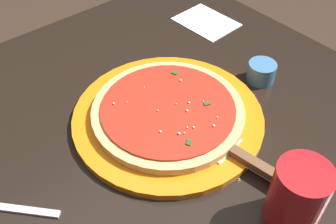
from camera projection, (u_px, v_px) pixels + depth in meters
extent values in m
cube|color=black|center=(178.00, 85.00, 1.40)|extent=(0.06, 0.06, 0.70)
cube|color=black|center=(148.00, 120.00, 0.76)|extent=(0.94, 0.85, 0.03)
cylinder|color=orange|center=(168.00, 117.00, 0.74)|extent=(0.37, 0.37, 0.01)
cylinder|color=#DBB26B|center=(168.00, 111.00, 0.73)|extent=(0.29, 0.29, 0.02)
cylinder|color=red|center=(168.00, 107.00, 0.72)|extent=(0.26, 0.26, 0.00)
sphere|color=#EFEACC|center=(187.00, 127.00, 0.68)|extent=(0.00, 0.00, 0.00)
sphere|color=#EFEACC|center=(160.00, 132.00, 0.68)|extent=(0.00, 0.00, 0.00)
sphere|color=#EFEACC|center=(194.00, 127.00, 0.68)|extent=(0.00, 0.00, 0.00)
sphere|color=#EFEACC|center=(176.00, 104.00, 0.73)|extent=(0.00, 0.00, 0.00)
sphere|color=#EFEACC|center=(159.00, 110.00, 0.71)|extent=(0.00, 0.00, 0.00)
sphere|color=#EFEACC|center=(144.00, 87.00, 0.76)|extent=(0.00, 0.00, 0.00)
sphere|color=#EFEACC|center=(203.00, 101.00, 0.73)|extent=(0.00, 0.00, 0.00)
sphere|color=#EFEACC|center=(217.00, 117.00, 0.70)|extent=(0.00, 0.00, 0.00)
sphere|color=#EFEACC|center=(127.00, 102.00, 0.73)|extent=(0.00, 0.00, 0.00)
sphere|color=#EFEACC|center=(187.00, 111.00, 0.71)|extent=(0.00, 0.00, 0.00)
sphere|color=#EFEACC|center=(189.00, 103.00, 0.73)|extent=(0.00, 0.00, 0.00)
sphere|color=#EFEACC|center=(179.00, 133.00, 0.67)|extent=(0.01, 0.01, 0.01)
sphere|color=#EFEACC|center=(114.00, 103.00, 0.73)|extent=(0.00, 0.00, 0.00)
sphere|color=#EFEACC|center=(184.00, 133.00, 0.67)|extent=(0.00, 0.00, 0.00)
sphere|color=#EFEACC|center=(181.00, 80.00, 0.78)|extent=(0.00, 0.00, 0.00)
sphere|color=#EFEACC|center=(214.00, 126.00, 0.69)|extent=(0.01, 0.01, 0.01)
cube|color=#23561E|center=(175.00, 73.00, 0.79)|extent=(0.01, 0.01, 0.00)
cube|color=#23561E|center=(189.00, 142.00, 0.66)|extent=(0.01, 0.01, 0.00)
cube|color=#23561E|center=(207.00, 104.00, 0.73)|extent=(0.01, 0.01, 0.00)
cube|color=silver|center=(211.00, 139.00, 0.69)|extent=(0.08, 0.10, 0.00)
cube|color=brown|center=(265.00, 170.00, 0.63)|extent=(0.04, 0.13, 0.01)
cylinder|color=#B2191E|center=(297.00, 196.00, 0.56)|extent=(0.08, 0.08, 0.11)
cylinder|color=teal|center=(261.00, 72.00, 0.82)|extent=(0.06, 0.06, 0.04)
cube|color=white|center=(206.00, 22.00, 1.00)|extent=(0.12, 0.15, 0.00)
cube|color=silver|center=(14.00, 209.00, 0.60)|extent=(0.11, 0.12, 0.00)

